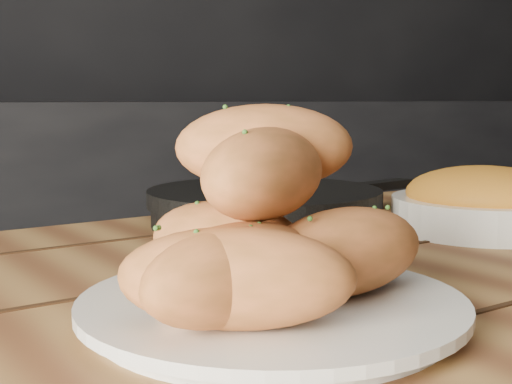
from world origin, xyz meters
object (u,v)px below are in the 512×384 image
(skillet, at_px, (266,206))
(bowl, at_px, (484,203))
(plate, at_px, (272,309))
(bread_rolls, at_px, (263,227))

(skillet, relative_size, bowl, 1.96)
(plate, height_order, bowl, bowl)
(plate, xyz_separation_m, bowl, (0.41, 0.14, 0.02))
(plate, bearing_deg, bowl, 18.90)
(plate, xyz_separation_m, skillet, (0.22, 0.32, 0.01))
(bread_rolls, height_order, bowl, bread_rolls)
(skillet, bearing_deg, bread_rolls, -125.69)
(plate, distance_m, bread_rolls, 0.06)
(bread_rolls, xyz_separation_m, bowl, (0.42, 0.15, -0.04))
(bread_rolls, distance_m, bowl, 0.45)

